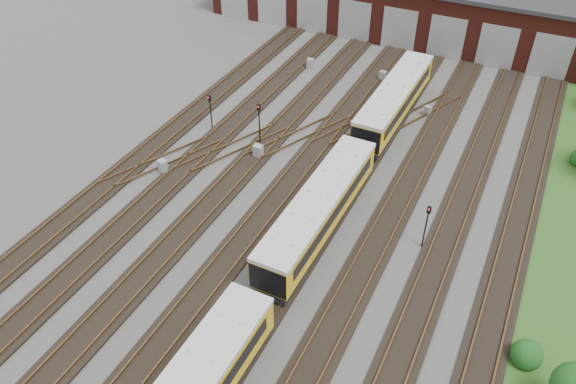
% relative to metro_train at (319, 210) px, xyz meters
% --- Properties ---
extents(ground, '(120.00, 120.00, 0.00)m').
position_rel_metro_train_xyz_m(ground, '(-2.00, -4.10, -1.82)').
color(ground, '#4C4946').
rests_on(ground, ground).
extents(track_network, '(30.40, 70.00, 0.33)m').
position_rel_metro_train_xyz_m(track_network, '(-2.17, -3.51, -1.72)').
color(track_network, black).
rests_on(track_network, ground).
extents(maintenance_shed, '(51.00, 12.50, 6.35)m').
position_rel_metro_train_xyz_m(maintenance_shed, '(-2.01, 35.87, 1.38)').
color(maintenance_shed, '#571D15').
rests_on(maintenance_shed, ground).
extents(metro_train, '(2.69, 46.15, 2.92)m').
position_rel_metro_train_xyz_m(metro_train, '(0.00, 0.00, 0.00)').
color(metro_train, black).
rests_on(metro_train, ground).
extents(signal_mast_0, '(0.31, 0.29, 3.11)m').
position_rel_metro_train_xyz_m(signal_mast_0, '(-13.35, 7.88, 0.18)').
color(signal_mast_0, black).
rests_on(signal_mast_0, ground).
extents(signal_mast_1, '(0.29, 0.27, 3.71)m').
position_rel_metro_train_xyz_m(signal_mast_1, '(-8.49, 7.50, 0.54)').
color(signal_mast_1, black).
rests_on(signal_mast_1, ground).
extents(signal_mast_2, '(0.26, 0.25, 2.66)m').
position_rel_metro_train_xyz_m(signal_mast_2, '(-1.76, 10.40, -0.11)').
color(signal_mast_2, black).
rests_on(signal_mast_2, ground).
extents(signal_mast_3, '(0.27, 0.25, 3.40)m').
position_rel_metro_train_xyz_m(signal_mast_3, '(6.69, 1.65, 0.34)').
color(signal_mast_3, black).
rests_on(signal_mast_3, ground).
extents(relay_cabinet_0, '(0.80, 0.75, 1.08)m').
position_rel_metro_train_xyz_m(relay_cabinet_0, '(-13.30, 0.83, -1.29)').
color(relay_cabinet_0, '#999A9E').
rests_on(relay_cabinet_0, ground).
extents(relay_cabinet_1, '(0.64, 0.53, 1.04)m').
position_rel_metro_train_xyz_m(relay_cabinet_1, '(-10.42, 21.66, -1.31)').
color(relay_cabinet_1, '#999A9E').
rests_on(relay_cabinet_1, ground).
extents(relay_cabinet_2, '(0.74, 0.64, 1.15)m').
position_rel_metro_train_xyz_m(relay_cabinet_2, '(-7.70, 5.73, -1.25)').
color(relay_cabinet_2, '#999A9E').
rests_on(relay_cabinet_2, ground).
extents(relay_cabinet_3, '(0.64, 0.56, 0.99)m').
position_rel_metro_train_xyz_m(relay_cabinet_3, '(-3.05, 22.38, -1.33)').
color(relay_cabinet_3, '#999A9E').
rests_on(relay_cabinet_3, ground).
extents(relay_cabinet_4, '(0.61, 0.54, 0.88)m').
position_rel_metro_train_xyz_m(relay_cabinet_4, '(2.55, 18.01, -1.38)').
color(relay_cabinet_4, '#999A9E').
rests_on(relay_cabinet_4, ground).
extents(bush_0, '(1.67, 1.67, 1.67)m').
position_rel_metro_train_xyz_m(bush_0, '(14.00, -4.47, -0.99)').
color(bush_0, '#154A15').
rests_on(bush_0, ground).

